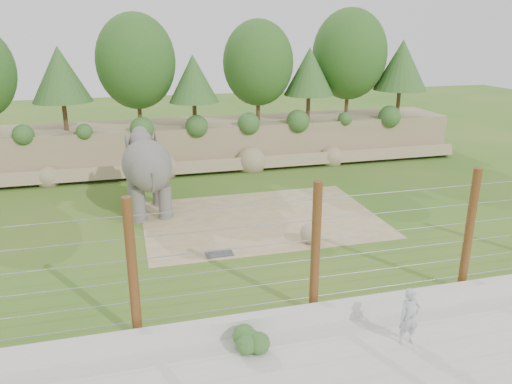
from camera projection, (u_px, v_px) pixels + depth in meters
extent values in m
plane|color=#316B1C|center=(270.00, 249.00, 18.73)|extent=(90.00, 90.00, 0.00)
cube|color=#8C8059|center=(209.00, 142.00, 30.25)|extent=(30.00, 4.00, 2.50)
cube|color=#8C8059|center=(217.00, 166.00, 28.42)|extent=(30.00, 1.37, 1.07)
cylinder|color=#3F2B19|center=(65.00, 116.00, 27.20)|extent=(0.24, 0.24, 1.58)
sphere|color=#1C4C17|center=(60.00, 76.00, 26.52)|extent=(3.60, 3.60, 3.60)
cylinder|color=#3F2B19|center=(139.00, 108.00, 28.57)|extent=(0.24, 0.24, 1.92)
sphere|color=#1C4C17|center=(136.00, 61.00, 27.75)|extent=(4.40, 4.40, 4.40)
cylinder|color=#3F2B19|center=(195.00, 114.00, 28.29)|extent=(0.24, 0.24, 1.40)
sphere|color=#1C4C17|center=(193.00, 80.00, 27.69)|extent=(3.20, 3.20, 3.20)
cylinder|color=#3F2B19|center=(258.00, 105.00, 30.11)|extent=(0.24, 0.24, 1.82)
sphere|color=#1C4C17|center=(258.00, 63.00, 29.33)|extent=(4.16, 4.16, 4.16)
cylinder|color=#3F2B19|center=(308.00, 107.00, 30.34)|extent=(0.24, 0.24, 1.50)
sphere|color=#1C4C17|center=(309.00, 73.00, 29.70)|extent=(3.44, 3.44, 3.44)
cylinder|color=#3F2B19|center=(347.00, 99.00, 31.91)|extent=(0.24, 0.24, 2.03)
sphere|color=#1C4C17|center=(349.00, 54.00, 31.04)|extent=(4.64, 4.64, 4.64)
cylinder|color=#3F2B19|center=(398.00, 103.00, 31.60)|extent=(0.24, 0.24, 1.64)
sphere|color=#1C4C17|center=(401.00, 67.00, 30.89)|extent=(3.76, 3.76, 3.76)
cube|color=#927755|center=(261.00, 219.00, 21.60)|extent=(10.00, 7.00, 0.02)
cube|color=#262628|center=(219.00, 253.00, 18.25)|extent=(1.00, 0.60, 0.03)
sphere|color=gray|center=(310.00, 233.00, 19.05)|extent=(0.80, 0.80, 0.80)
cube|color=beige|center=(320.00, 313.00, 14.06)|extent=(26.00, 0.35, 0.50)
cube|color=beige|center=(350.00, 365.00, 12.31)|extent=(26.00, 4.00, 0.01)
cylinder|color=#532912|center=(133.00, 271.00, 12.75)|extent=(0.26, 0.26, 4.00)
cylinder|color=#532912|center=(316.00, 249.00, 13.97)|extent=(0.26, 0.26, 4.00)
cylinder|color=#532912|center=(469.00, 231.00, 15.19)|extent=(0.26, 0.26, 4.00)
cylinder|color=gray|center=(314.00, 297.00, 14.44)|extent=(20.00, 0.02, 0.02)
cylinder|color=gray|center=(314.00, 278.00, 14.25)|extent=(20.00, 0.02, 0.02)
cylinder|color=gray|center=(315.00, 259.00, 14.06)|extent=(20.00, 0.02, 0.02)
cylinder|color=gray|center=(316.00, 240.00, 13.87)|extent=(20.00, 0.02, 0.02)
cylinder|color=gray|center=(317.00, 219.00, 13.68)|extent=(20.00, 0.02, 0.02)
cylinder|color=gray|center=(318.00, 199.00, 13.49)|extent=(20.00, 0.02, 0.02)
sphere|color=#275320|center=(250.00, 339.00, 12.77)|extent=(0.63, 0.63, 0.63)
imported|color=#B5B8BF|center=(409.00, 317.00, 12.90)|extent=(0.58, 0.39, 1.57)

